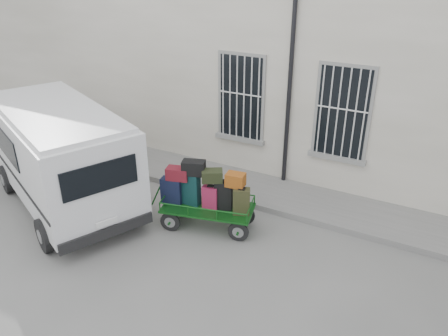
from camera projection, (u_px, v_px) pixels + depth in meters
ground at (198, 228)px, 10.03m from camera, size 80.00×80.00×0.00m
building at (291, 54)px, 13.08m from camera, size 24.00×5.15×6.00m
sidewalk at (240, 185)px, 11.74m from camera, size 24.00×1.70×0.15m
luggage_cart at (205, 194)px, 9.72m from camera, size 2.45×1.38×1.61m
van at (60, 152)px, 10.36m from camera, size 5.36×3.94×2.51m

